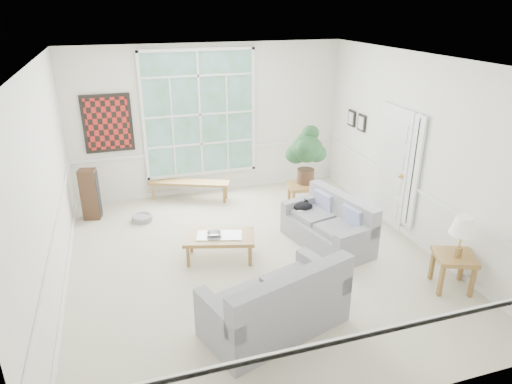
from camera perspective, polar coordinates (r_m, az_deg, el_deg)
The scene contains 24 objects.
floor at distance 7.16m, azimuth -0.29°, elevation -8.50°, with size 5.50×6.00×0.01m, color #BEB9A0.
ceiling at distance 6.17m, azimuth -0.35°, elevation 16.14°, with size 5.50×6.00×0.02m, color white.
wall_back at distance 9.30m, azimuth -5.81°, elevation 8.86°, with size 5.50×0.02×3.00m, color silver.
wall_front at distance 4.03m, azimuth 12.56°, elevation -11.06°, with size 5.50×0.02×3.00m, color silver.
wall_left at distance 6.33m, azimuth -24.85°, elevation 0.13°, with size 0.02×6.00×3.00m, color silver.
wall_right at distance 7.74m, azimuth 19.63°, elevation 4.79°, with size 0.02×6.00×3.00m, color silver.
window_back at distance 9.19m, azimuth -7.03°, elevation 9.61°, with size 2.30×0.08×2.40m, color white.
entry_door at distance 8.31m, azimuth 16.61°, elevation 3.09°, with size 0.08×0.90×2.10m, color white.
door_sidelight at distance 7.80m, azimuth 19.18°, elevation 2.26°, with size 0.08×0.26×1.90m, color white.
wall_art at distance 9.06m, azimuth -18.05°, elevation 8.14°, with size 0.90×0.06×1.10m, color maroon.
wall_frame_near at distance 9.10m, azimuth 13.02°, elevation 8.41°, with size 0.04×0.26×0.32m, color black.
wall_frame_far at distance 9.44m, azimuth 11.82°, elevation 9.02°, with size 0.04×0.26×0.32m, color black.
loveseat_right at distance 7.46m, azimuth 8.93°, elevation -3.74°, with size 0.80×1.54×0.83m, color gray.
loveseat_front at distance 5.59m, azimuth 2.32°, elevation -12.79°, with size 1.71×0.88×0.92m, color gray.
coffee_table at distance 7.12m, azimuth -4.56°, elevation -6.87°, with size 1.07×0.58×0.40m, color olive.
pewter_bowl at distance 7.02m, azimuth -5.27°, elevation -5.19°, with size 0.27×0.27×0.07m, color #9F9FA4.
window_bench at distance 9.29m, azimuth -8.31°, elevation 0.21°, with size 1.63×0.32×0.38m, color olive.
end_table at distance 8.70m, azimuth 5.80°, elevation -0.70°, with size 0.54×0.54×0.54m, color olive.
houseplant at distance 8.50m, azimuth 6.33°, elevation 4.59°, with size 0.64×0.64×1.10m, color #224C28, non-canonical shape.
side_table at distance 6.94m, azimuth 23.29°, elevation -9.11°, with size 0.51×0.51×0.52m, color olive.
table_lamp at distance 6.67m, azimuth 24.27°, elevation -5.13°, with size 0.34×0.34×0.59m, color white, non-canonical shape.
pet_bed at distance 8.60m, azimuth -14.03°, elevation -3.15°, with size 0.39×0.39×0.11m, color gray.
floor_speaker at distance 8.80m, azimuth -20.03°, elevation -0.27°, with size 0.30×0.23×0.95m, color #3F2819.
cat at distance 7.76m, azimuth 5.92°, elevation -1.80°, with size 0.34×0.24×0.16m, color black.
Camera 1 is at (-1.80, -5.86, 3.70)m, focal length 32.00 mm.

